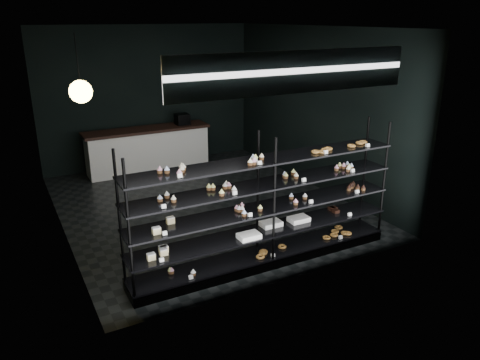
% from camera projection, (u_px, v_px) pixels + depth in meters
% --- Properties ---
extents(room, '(5.01, 6.01, 3.20)m').
position_uv_depth(room, '(200.00, 121.00, 8.33)').
color(room, black).
rests_on(room, ground).
extents(display_shelf, '(4.00, 0.50, 1.91)m').
position_uv_depth(display_shelf, '(264.00, 223.00, 6.56)').
color(display_shelf, black).
rests_on(display_shelf, room).
extents(signage, '(3.30, 0.05, 0.50)m').
position_uv_depth(signage, '(296.00, 72.00, 5.51)').
color(signage, '#0B0E38').
rests_on(signage, room).
extents(pendant_lamp, '(0.29, 0.29, 0.88)m').
position_uv_depth(pendant_lamp, '(81.00, 92.00, 6.03)').
color(pendant_lamp, black).
rests_on(pendant_lamp, room).
extents(service_counter, '(2.83, 0.65, 1.23)m').
position_uv_depth(service_counter, '(149.00, 149.00, 10.67)').
color(service_counter, white).
rests_on(service_counter, room).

